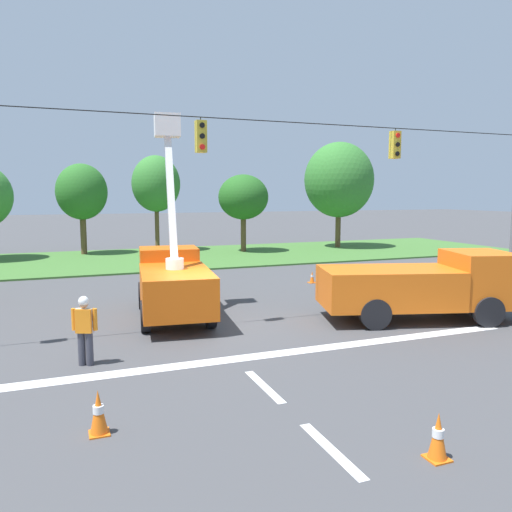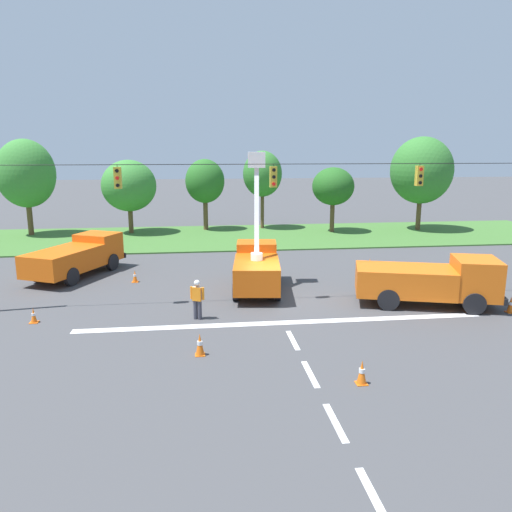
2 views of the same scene
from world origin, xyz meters
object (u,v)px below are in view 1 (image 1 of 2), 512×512
object	(u,v)px
tree_far_east	(243,197)
utility_truck_support_near	(423,285)
traffic_cone_lane_edge_a	(438,436)
tree_east_end	(339,180)
utility_truck_bucket_lift	(173,277)
tree_centre	(82,192)
traffic_cone_foreground_left	(312,277)
road_worker	(85,326)
tree_east	(156,184)
traffic_cone_near_bucket	(99,412)

from	to	relation	value
tree_far_east	utility_truck_support_near	size ratio (longest dim) A/B	0.82
tree_far_east	traffic_cone_lane_edge_a	xyz separation A→B (m)	(-6.85, -28.34, -3.66)
tree_east_end	utility_truck_support_near	bearing A→B (deg)	-113.26
utility_truck_bucket_lift	utility_truck_support_near	world-z (taller)	utility_truck_bucket_lift
tree_centre	traffic_cone_foreground_left	size ratio (longest dim) A/B	10.90
tree_far_east	traffic_cone_foreground_left	world-z (taller)	tree_far_east
tree_east_end	traffic_cone_lane_edge_a	xyz separation A→B (m)	(-14.86, -28.42, -4.99)
utility_truck_support_near	traffic_cone_lane_edge_a	size ratio (longest dim) A/B	8.81
utility_truck_support_near	traffic_cone_foreground_left	distance (m)	7.77
road_worker	traffic_cone_lane_edge_a	bearing A→B (deg)	-53.12
road_worker	traffic_cone_lane_edge_a	distance (m)	8.53
tree_east	tree_far_east	world-z (taller)	tree_east
traffic_cone_foreground_left	traffic_cone_lane_edge_a	bearing A→B (deg)	-110.45
tree_centre	tree_far_east	xyz separation A→B (m)	(11.03, -2.48, -0.36)
tree_east	tree_far_east	bearing A→B (deg)	-24.48
utility_truck_support_near	tree_centre	bearing A→B (deg)	113.32
tree_centre	traffic_cone_near_bucket	xyz separation A→B (m)	(-0.88, -27.94, -4.01)
tree_east	tree_east_end	bearing A→B (deg)	-10.56
tree_centre	tree_far_east	world-z (taller)	tree_centre
tree_centre	traffic_cone_lane_edge_a	distance (m)	31.36
tree_east	traffic_cone_near_bucket	distance (m)	29.13
tree_east	road_worker	distance (m)	25.28
tree_east	utility_truck_bucket_lift	size ratio (longest dim) A/B	1.00
tree_east_end	traffic_cone_lane_edge_a	size ratio (longest dim) A/B	10.47
tree_east_end	utility_truck_bucket_lift	world-z (taller)	tree_east_end
traffic_cone_lane_edge_a	traffic_cone_foreground_left	bearing A→B (deg)	69.55
tree_centre	utility_truck_support_near	xyz separation A→B (m)	(10.05, -23.30, -3.21)
tree_east_end	utility_truck_bucket_lift	bearing A→B (deg)	-134.07
utility_truck_support_near	traffic_cone_lane_edge_a	distance (m)	9.57
utility_truck_support_near	traffic_cone_near_bucket	distance (m)	11.89
traffic_cone_near_bucket	utility_truck_support_near	bearing A→B (deg)	22.98
tree_east_end	road_worker	xyz separation A→B (m)	(-19.96, -21.61, -4.39)
road_worker	traffic_cone_foreground_left	bearing A→B (deg)	37.99
traffic_cone_foreground_left	tree_east_end	bearing A→B (deg)	55.18
tree_centre	utility_truck_support_near	distance (m)	25.58
tree_east_end	tree_east	bearing A→B (deg)	169.44
traffic_cone_foreground_left	tree_east	bearing A→B (deg)	106.49
tree_east	utility_truck_support_near	distance (m)	24.29
tree_east_end	traffic_cone_near_bucket	distance (m)	32.76
tree_centre	tree_east	world-z (taller)	tree_east
tree_east	tree_east_end	xyz separation A→B (m)	(13.85, -2.58, 0.36)
tree_far_east	road_worker	distance (m)	24.82
tree_east	traffic_cone_foreground_left	world-z (taller)	tree_east
traffic_cone_near_bucket	traffic_cone_lane_edge_a	bearing A→B (deg)	-29.67
utility_truck_support_near	road_worker	size ratio (longest dim) A/B	3.96
tree_east_end	tree_far_east	bearing A→B (deg)	-179.43
utility_truck_bucket_lift	road_worker	bearing A→B (deg)	-126.47
tree_centre	tree_east_end	size ratio (longest dim) A/B	0.77
utility_truck_support_near	utility_truck_bucket_lift	bearing A→B (deg)	155.99
traffic_cone_near_bucket	tree_far_east	bearing A→B (deg)	64.94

